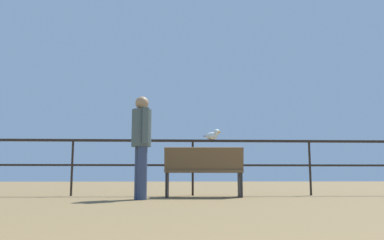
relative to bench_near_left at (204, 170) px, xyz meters
name	(u,v)px	position (x,y,z in m)	size (l,w,h in m)	color
pier_railing	(193,154)	(-0.17, 0.64, 0.33)	(19.09, 0.05, 1.11)	black
bench_near_left	(204,170)	(0.00, 0.00, 0.00)	(1.45, 0.76, 0.90)	brown
person_by_bench	(141,140)	(-1.10, -0.66, 0.49)	(0.33, 0.52, 1.72)	#334060
seagull_on_rail	(213,135)	(0.23, 0.63, 0.70)	(0.36, 0.33, 0.20)	white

